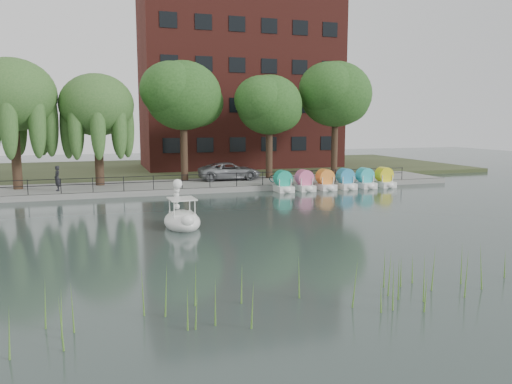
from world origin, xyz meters
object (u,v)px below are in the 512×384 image
minivan (230,170)px  swan_boat (182,217)px  pedestrian (57,177)px  bicycle (280,176)px

minivan → swan_boat: swan_boat is taller
minivan → pedestrian: 13.09m
pedestrian → minivan: bearing=83.3°
bicycle → pedestrian: size_ratio=0.87×
bicycle → pedestrian: (-16.13, 0.18, 0.49)m
swan_boat → minivan: bearing=64.0°
minivan → swan_boat: 16.40m
bicycle → swan_boat: 15.65m
minivan → pedestrian: pedestrian is taller
pedestrian → swan_boat: bearing=8.9°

